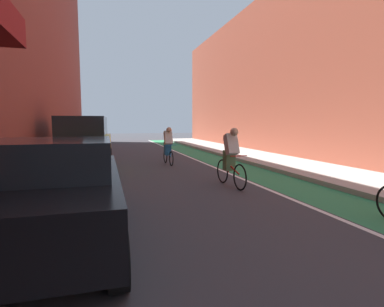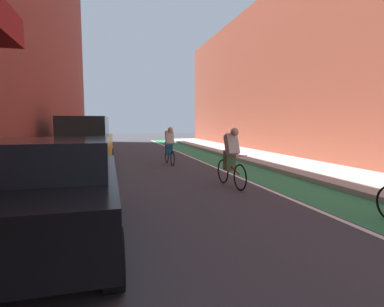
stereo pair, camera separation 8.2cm
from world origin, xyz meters
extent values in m
plane|color=#38383D|center=(0.00, 14.47, 0.00)|extent=(81.27, 81.27, 0.00)
cube|color=#2D8451|center=(3.00, 16.47, 0.00)|extent=(1.60, 36.94, 0.00)
cube|color=white|center=(2.10, 16.47, 0.00)|extent=(0.12, 36.94, 0.00)
cube|color=#A8A59E|center=(5.22, 16.47, 0.07)|extent=(2.84, 36.94, 0.14)
cube|color=#9E4C38|center=(7.84, 18.47, 4.47)|extent=(2.40, 32.94, 8.93)
cube|color=black|center=(-2.75, 9.69, 0.68)|extent=(1.84, 4.42, 0.70)
cube|color=black|center=(-2.75, 9.47, 1.26)|extent=(1.61, 1.86, 0.55)
cylinder|color=black|center=(-3.59, 11.34, 0.33)|extent=(0.22, 0.66, 0.66)
cylinder|color=black|center=(-1.92, 11.35, 0.33)|extent=(0.22, 0.66, 0.66)
cylinder|color=black|center=(-1.92, 8.03, 0.33)|extent=(0.22, 0.66, 0.66)
cube|color=yellow|center=(-2.75, 16.62, 0.80)|extent=(1.94, 4.68, 0.95)
cube|color=black|center=(-2.76, 16.39, 1.60)|extent=(1.66, 2.83, 0.75)
cylinder|color=black|center=(-3.48, 18.41, 0.33)|extent=(0.25, 0.67, 0.66)
cylinder|color=black|center=(-1.89, 18.35, 0.33)|extent=(0.25, 0.67, 0.66)
cylinder|color=black|center=(-3.62, 14.90, 0.33)|extent=(0.25, 0.67, 0.66)
cylinder|color=black|center=(-2.02, 14.84, 0.33)|extent=(0.25, 0.67, 0.66)
torus|color=black|center=(1.33, 11.99, 0.35)|extent=(0.09, 0.70, 0.70)
torus|color=black|center=(1.26, 13.04, 0.35)|extent=(0.09, 0.70, 0.70)
cylinder|color=red|center=(1.30, 12.51, 0.57)|extent=(0.10, 0.96, 0.33)
cylinder|color=red|center=(1.28, 12.70, 0.65)|extent=(0.04, 0.12, 0.55)
cylinder|color=red|center=(1.32, 12.07, 0.90)|extent=(0.48, 0.06, 0.02)
cube|color=#4C7247|center=(1.29, 12.62, 0.72)|extent=(0.30, 0.26, 0.56)
cube|color=beige|center=(1.30, 12.49, 1.18)|extent=(0.35, 0.42, 0.60)
sphere|color=tan|center=(1.31, 12.34, 1.52)|extent=(0.22, 0.22, 0.22)
cube|color=maroon|center=(1.29, 12.61, 1.20)|extent=(0.28, 0.29, 0.39)
torus|color=black|center=(0.54, 16.83, 0.30)|extent=(0.07, 0.61, 0.61)
torus|color=black|center=(0.50, 17.88, 0.30)|extent=(0.07, 0.61, 0.61)
cylinder|color=#1966A5|center=(0.52, 17.36, 0.52)|extent=(0.08, 0.96, 0.33)
cylinder|color=#1966A5|center=(0.51, 17.54, 0.60)|extent=(0.04, 0.12, 0.55)
cylinder|color=#1966A5|center=(0.54, 16.91, 0.85)|extent=(0.48, 0.04, 0.02)
cube|color=#1E598C|center=(0.52, 17.46, 0.67)|extent=(0.29, 0.25, 0.56)
cube|color=beige|center=(0.52, 17.33, 1.13)|extent=(0.34, 0.41, 0.60)
sphere|color=tan|center=(0.53, 17.18, 1.47)|extent=(0.22, 0.22, 0.22)
cube|color=tan|center=(0.52, 17.46, 1.15)|extent=(0.27, 0.28, 0.39)
camera|label=1|loc=(-2.00, 4.91, 1.77)|focal=28.15mm
camera|label=2|loc=(-1.92, 4.88, 1.77)|focal=28.15mm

